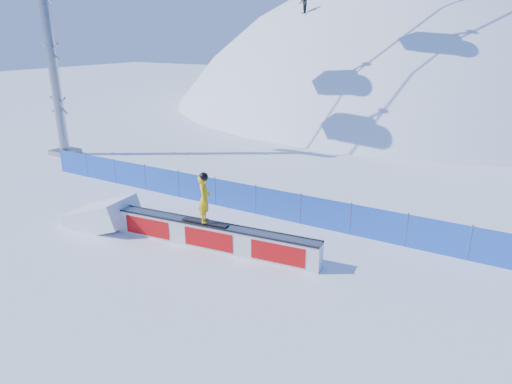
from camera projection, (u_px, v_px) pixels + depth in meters
The scene contains 6 objects.
ground at pixel (163, 251), 15.49m from camera, with size 160.00×160.00×0.00m, color white.
snow_hill at pixel (405, 250), 55.59m from camera, with size 64.00×64.00×64.00m.
safety_fence at pixel (235, 196), 18.95m from camera, with size 22.05×0.05×1.30m.
rail_box at pixel (212, 236), 15.53m from camera, with size 7.73×1.36×0.93m.
snow_ramp at pixel (103, 225), 17.56m from camera, with size 2.52×1.68×0.94m, color white, non-canonical shape.
snowboarder at pixel (204, 198), 15.18m from camera, with size 1.72×0.71×1.77m.
Camera 1 is at (9.80, -10.44, 6.98)m, focal length 32.00 mm.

